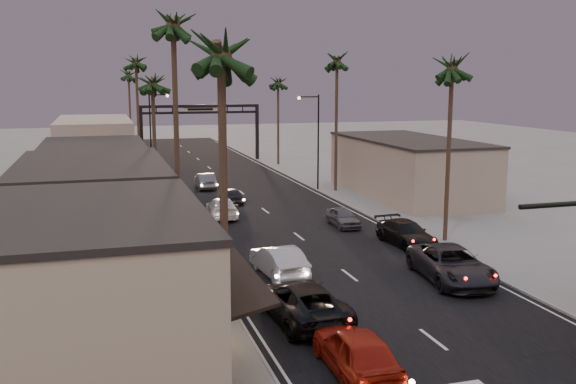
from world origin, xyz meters
TOP-DOWN VIEW (x-y plane):
  - ground at (0.00, 40.00)m, footprint 200.00×200.00m
  - road at (0.00, 45.00)m, footprint 14.00×120.00m
  - sidewalk_left at (-9.50, 52.00)m, footprint 5.00×92.00m
  - sidewalk_right at (9.50, 52.00)m, footprint 5.00×92.00m
  - storefront_near at (-13.00, 12.00)m, footprint 8.00×12.00m
  - storefront_mid at (-13.00, 26.00)m, footprint 8.00×14.00m
  - storefront_far at (-13.00, 42.00)m, footprint 8.00×16.00m
  - storefront_dist at (-13.00, 65.00)m, footprint 8.00×20.00m
  - building_right at (14.00, 40.00)m, footprint 8.00×18.00m
  - arch at (0.00, 70.00)m, footprint 15.20×0.40m
  - streetlight_right at (6.92, 45.00)m, footprint 2.13×0.30m
  - streetlight_left at (-6.92, 58.00)m, footprint 2.13×0.30m
  - palm_la at (-8.60, 9.00)m, footprint 3.20×3.20m
  - palm_lb at (-8.60, 22.00)m, footprint 3.20×3.20m
  - palm_lc at (-8.60, 36.00)m, footprint 3.20×3.20m
  - palm_ld at (-8.60, 55.00)m, footprint 3.20×3.20m
  - palm_ra at (8.60, 24.00)m, footprint 3.20×3.20m
  - palm_rb at (8.60, 44.00)m, footprint 3.20×3.20m
  - palm_rc at (8.60, 64.00)m, footprint 3.20×3.20m
  - palm_far at (-8.30, 78.00)m, footprint 3.20×3.20m
  - oncoming_red at (-4.14, 8.04)m, footprint 2.15×5.10m
  - oncoming_pickup at (-4.41, 13.54)m, footprint 3.13×6.22m
  - oncoming_silver at (-3.63, 20.05)m, footprint 2.16×5.06m
  - oncoming_white at (-3.79, 35.52)m, footprint 2.40×5.25m
  - oncoming_dgrey at (-1.95, 41.02)m, footprint 1.71×3.96m
  - oncoming_grey_far at (-2.84, 49.08)m, footprint 1.75×4.61m
  - curbside_near at (4.69, 16.62)m, footprint 3.67×6.68m
  - curbside_black at (5.80, 23.95)m, footprint 2.49×5.40m
  - curbside_grey at (3.93, 30.06)m, footprint 1.62×3.95m

SIDE VIEW (x-z plane):
  - ground at x=0.00m, z-range 0.00..0.00m
  - road at x=0.00m, z-range -0.01..0.01m
  - sidewalk_left at x=-9.50m, z-range 0.00..0.12m
  - sidewalk_right at x=9.50m, z-range 0.00..0.12m
  - oncoming_dgrey at x=-1.95m, z-range 0.00..1.33m
  - curbside_grey at x=3.93m, z-range 0.00..1.34m
  - oncoming_white at x=-3.79m, z-range 0.00..1.49m
  - oncoming_grey_far at x=-2.84m, z-range 0.00..1.50m
  - curbside_black at x=5.80m, z-range 0.00..1.53m
  - oncoming_silver at x=-3.63m, z-range 0.00..1.62m
  - oncoming_pickup at x=-4.41m, z-range 0.00..1.69m
  - oncoming_red at x=-4.14m, z-range 0.00..1.72m
  - curbside_near at x=4.69m, z-range 0.00..1.77m
  - storefront_far at x=-13.00m, z-range 0.00..5.00m
  - building_right at x=14.00m, z-range 0.00..5.00m
  - storefront_near at x=-13.00m, z-range 0.00..5.50m
  - storefront_mid at x=-13.00m, z-range 0.00..5.50m
  - storefront_dist at x=-13.00m, z-range 0.00..6.00m
  - streetlight_right at x=6.92m, z-range 0.83..9.83m
  - streetlight_left at x=-6.92m, z-range 0.83..9.83m
  - arch at x=0.00m, z-range 1.90..9.17m
  - palm_lc at x=-8.60m, z-range 4.37..16.57m
  - palm_rc at x=8.60m, z-range 4.37..16.57m
  - palm_la at x=-8.60m, z-range 4.84..18.04m
  - palm_ra at x=8.60m, z-range 4.84..18.04m
  - palm_far at x=-8.30m, z-range 4.84..18.04m
  - palm_ld at x=-8.60m, z-range 5.32..19.52m
  - palm_rb at x=8.60m, z-range 5.32..19.52m
  - palm_lb at x=-8.60m, z-range 5.79..20.99m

